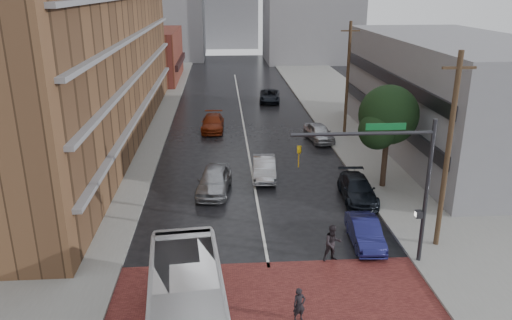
{
  "coord_description": "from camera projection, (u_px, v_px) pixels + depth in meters",
  "views": [
    {
      "loc": [
        -2.07,
        -18.17,
        12.72
      ],
      "look_at": [
        -0.22,
        8.17,
        3.5
      ],
      "focal_mm": 35.0,
      "sensor_mm": 36.0,
      "label": 1
    }
  ],
  "objects": [
    {
      "name": "ground",
      "position": [
        274.0,
        299.0,
        21.44
      ],
      "size": [
        160.0,
        160.0,
        0.0
      ],
      "primitive_type": "plane",
      "color": "black",
      "rests_on": "ground"
    },
    {
      "name": "crosswalk",
      "position": [
        273.0,
        292.0,
        21.91
      ],
      "size": [
        14.0,
        5.0,
        0.02
      ],
      "primitive_type": "cube",
      "color": "maroon",
      "rests_on": "ground"
    },
    {
      "name": "sidewalk_west",
      "position": [
        116.0,
        137.0,
        44.2
      ],
      "size": [
        9.0,
        90.0,
        0.15
      ],
      "primitive_type": "cube",
      "color": "gray",
      "rests_on": "ground"
    },
    {
      "name": "sidewalk_east",
      "position": [
        370.0,
        132.0,
        45.72
      ],
      "size": [
        9.0,
        90.0,
        0.15
      ],
      "primitive_type": "cube",
      "color": "gray",
      "rests_on": "ground"
    },
    {
      "name": "storefront_west",
      "position": [
        150.0,
        55.0,
        70.35
      ],
      "size": [
        8.0,
        16.0,
        7.0
      ],
      "primitive_type": "cube",
      "color": "brown",
      "rests_on": "ground"
    },
    {
      "name": "building_east",
      "position": [
        454.0,
        95.0,
        39.88
      ],
      "size": [
        11.0,
        26.0,
        9.0
      ],
      "primitive_type": "cube",
      "color": "gray",
      "rests_on": "ground"
    },
    {
      "name": "street_tree",
      "position": [
        388.0,
        119.0,
        31.78
      ],
      "size": [
        4.2,
        4.1,
        6.9
      ],
      "color": "#332319",
      "rests_on": "ground"
    },
    {
      "name": "signal_mast",
      "position": [
        398.0,
        172.0,
        22.62
      ],
      "size": [
        6.5,
        0.3,
        7.2
      ],
      "color": "#2D2D33",
      "rests_on": "ground"
    },
    {
      "name": "utility_pole_near",
      "position": [
        448.0,
        152.0,
        24.09
      ],
      "size": [
        1.6,
        0.26,
        10.0
      ],
      "color": "#473321",
      "rests_on": "ground"
    },
    {
      "name": "utility_pole_far",
      "position": [
        347.0,
        79.0,
        42.93
      ],
      "size": [
        1.6,
        0.26,
        10.0
      ],
      "color": "#473321",
      "rests_on": "ground"
    },
    {
      "name": "pedestrian_a",
      "position": [
        299.0,
        305.0,
        19.84
      ],
      "size": [
        0.6,
        0.47,
        1.45
      ],
      "primitive_type": "imported",
      "rotation": [
        0.0,
        0.0,
        0.26
      ],
      "color": "black",
      "rests_on": "ground"
    },
    {
      "name": "pedestrian_b",
      "position": [
        333.0,
        243.0,
        24.16
      ],
      "size": [
        1.02,
        0.86,
        1.88
      ],
      "primitive_type": "imported",
      "rotation": [
        0.0,
        0.0,
        0.17
      ],
      "color": "#262125",
      "rests_on": "ground"
    },
    {
      "name": "car_travel_a",
      "position": [
        214.0,
        180.0,
        32.28
      ],
      "size": [
        2.58,
        5.09,
        1.66
      ],
      "primitive_type": "imported",
      "rotation": [
        0.0,
        0.0,
        -0.13
      ],
      "color": "#A0A2A7",
      "rests_on": "ground"
    },
    {
      "name": "car_travel_b",
      "position": [
        264.0,
        168.0,
        34.84
      ],
      "size": [
        1.8,
        4.49,
        1.45
      ],
      "primitive_type": "imported",
      "rotation": [
        0.0,
        0.0,
        -0.06
      ],
      "color": "#AFB1B7",
      "rests_on": "ground"
    },
    {
      "name": "car_travel_c",
      "position": [
        213.0,
        123.0,
        46.32
      ],
      "size": [
        2.17,
        4.96,
        1.42
      ],
      "primitive_type": "imported",
      "rotation": [
        0.0,
        0.0,
        -0.04
      ],
      "color": "maroon",
      "rests_on": "ground"
    },
    {
      "name": "suv_travel",
      "position": [
        270.0,
        96.0,
        57.79
      ],
      "size": [
        2.76,
        5.14,
        1.37
      ],
      "primitive_type": "imported",
      "rotation": [
        0.0,
        0.0,
        -0.1
      ],
      "color": "black",
      "rests_on": "ground"
    },
    {
      "name": "car_parked_near",
      "position": [
        365.0,
        232.0,
        25.84
      ],
      "size": [
        1.58,
        4.09,
        1.33
      ],
      "primitive_type": "imported",
      "rotation": [
        0.0,
        0.0,
        -0.04
      ],
      "color": "#15174C",
      "rests_on": "ground"
    },
    {
      "name": "car_parked_mid",
      "position": [
        357.0,
        189.0,
        31.22
      ],
      "size": [
        2.2,
        4.91,
        1.4
      ],
      "primitive_type": "imported",
      "rotation": [
        0.0,
        0.0,
        -0.05
      ],
      "color": "black",
      "rests_on": "ground"
    },
    {
      "name": "car_parked_far",
      "position": [
        319.0,
        133.0,
        43.14
      ],
      "size": [
        2.38,
        4.58,
        1.49
      ],
      "primitive_type": "imported",
      "rotation": [
        0.0,
        0.0,
        0.15
      ],
      "color": "#B3B6BC",
      "rests_on": "ground"
    }
  ]
}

